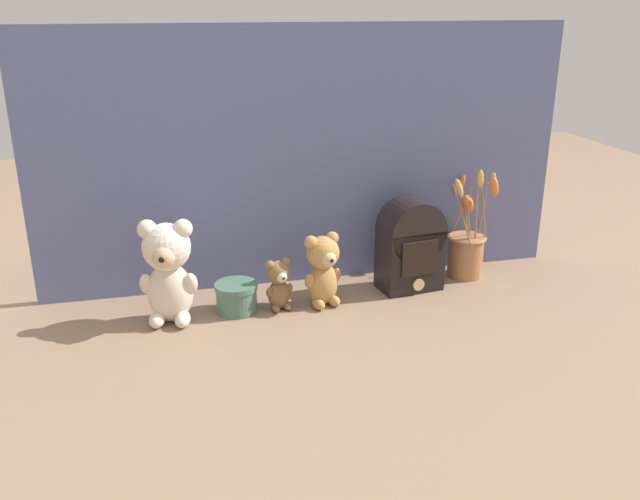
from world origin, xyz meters
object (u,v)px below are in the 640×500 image
(teddy_bear_small, at_px, (279,283))
(flower_vase, at_px, (467,248))
(teddy_bear_large, at_px, (168,270))
(decorative_tin_tall, at_px, (237,298))
(vintage_radio, at_px, (411,245))
(teddy_bear_medium, at_px, (322,268))

(teddy_bear_small, distance_m, flower_vase, 0.57)
(teddy_bear_small, bearing_deg, teddy_bear_large, -178.66)
(decorative_tin_tall, bearing_deg, teddy_bear_large, -174.70)
(vintage_radio, bearing_deg, teddy_bear_small, -172.92)
(teddy_bear_small, bearing_deg, teddy_bear_medium, -0.34)
(teddy_bear_medium, xyz_separation_m, vintage_radio, (0.26, 0.05, 0.03))
(teddy_bear_large, relative_size, flower_vase, 0.83)
(teddy_bear_large, xyz_separation_m, flower_vase, (0.83, 0.09, -0.05))
(teddy_bear_large, bearing_deg, teddy_bear_small, 1.34)
(flower_vase, height_order, vintage_radio, flower_vase)
(vintage_radio, height_order, decorative_tin_tall, vintage_radio)
(decorative_tin_tall, bearing_deg, teddy_bear_small, -4.69)
(teddy_bear_small, relative_size, flower_vase, 0.43)
(teddy_bear_medium, distance_m, decorative_tin_tall, 0.23)
(teddy_bear_large, height_order, decorative_tin_tall, teddy_bear_large)
(teddy_bear_large, height_order, teddy_bear_small, teddy_bear_large)
(flower_vase, xyz_separation_m, vintage_radio, (-0.19, -0.04, 0.04))
(teddy_bear_medium, distance_m, vintage_radio, 0.26)
(teddy_bear_medium, bearing_deg, decorative_tin_tall, 177.54)
(teddy_bear_small, height_order, decorative_tin_tall, teddy_bear_small)
(flower_vase, distance_m, vintage_radio, 0.20)
(vintage_radio, distance_m, decorative_tin_tall, 0.49)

